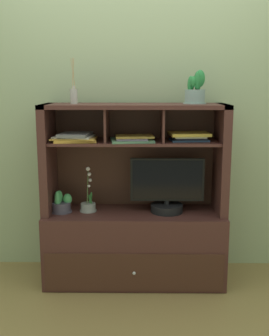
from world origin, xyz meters
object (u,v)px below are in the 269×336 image
magazine_stack_centre (75,138)px  magazine_stack_right (133,139)px  potted_succulent (195,91)px  diffuser_bottle (74,96)px  tv_monitor (167,190)px  potted_orchid (88,205)px  magazine_stack_left (189,136)px  media_console (135,226)px  potted_fern (61,204)px

magazine_stack_centre → magazine_stack_right: size_ratio=0.99×
magazine_stack_centre → potted_succulent: potted_succulent is taller
magazine_stack_centre → diffuser_bottle: 0.30m
diffuser_bottle → tv_monitor: bearing=-1.1°
tv_monitor → potted_succulent: bearing=14.2°
diffuser_bottle → magazine_stack_centre: bearing=-81.5°
potted_orchid → magazine_stack_left: size_ratio=1.14×
potted_orchid → magazine_stack_left: (0.74, 0.00, 0.52)m
tv_monitor → diffuser_bottle: 0.97m
media_console → diffuser_bottle: bearing=-177.4°
magazine_stack_centre → magazine_stack_right: 0.41m
potted_succulent → diffuser_bottle: bearing=-177.6°
media_console → potted_orchid: (-0.35, -0.02, 0.18)m
magazine_stack_left → diffuser_bottle: size_ratio=0.94×
magazine_stack_centre → potted_succulent: 0.93m
potted_fern → magazine_stack_left: size_ratio=0.56×
media_console → potted_orchid: 0.39m
potted_fern → magazine_stack_centre: bearing=-12.9°
magazine_stack_centre → diffuser_bottle: diffuser_bottle is taller
magazine_stack_right → magazine_stack_left: bearing=3.1°
magazine_stack_left → magazine_stack_centre: bearing=-176.5°
magazine_stack_left → potted_fern: bearing=-178.6°
tv_monitor → diffuser_bottle: diffuser_bottle is taller
magazine_stack_left → potted_succulent: bearing=39.2°
media_console → diffuser_bottle: diffuser_bottle is taller
potted_orchid → magazine_stack_centre: 0.52m
magazine_stack_left → diffuser_bottle: diffuser_bottle is taller
magazine_stack_left → magazine_stack_centre: magazine_stack_centre is taller
magazine_stack_right → media_console: bearing=70.4°
media_console → magazine_stack_right: size_ratio=4.06×
magazine_stack_centre → tv_monitor: bearing=2.9°
diffuser_bottle → potted_succulent: size_ratio=1.34×
media_console → tv_monitor: (0.24, -0.03, 0.29)m
tv_monitor → potted_succulent: (0.20, 0.05, 0.72)m
magazine_stack_centre → magazine_stack_right: magazine_stack_centre is taller
media_console → magazine_stack_left: 0.80m
potted_orchid → magazine_stack_centre: bearing=-148.9°
tv_monitor → media_console: bearing=172.3°
tv_monitor → magazine_stack_left: size_ratio=1.80×
magazine_stack_right → diffuser_bottle: diffuser_bottle is taller
potted_fern → magazine_stack_left: bearing=1.4°
media_console → magazine_stack_centre: 0.81m
tv_monitor → potted_orchid: 0.60m
potted_orchid → diffuser_bottle: diffuser_bottle is taller
media_console → potted_orchid: size_ratio=3.89×
media_console → diffuser_bottle: (-0.43, -0.02, 0.99)m
magazine_stack_centre → potted_succulent: (0.86, 0.08, 0.33)m
potted_fern → media_console: bearing=4.1°
tv_monitor → magazine_stack_right: magazine_stack_right is taller
magazine_stack_right → diffuser_bottle: size_ratio=1.03×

